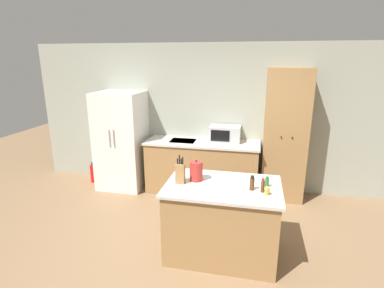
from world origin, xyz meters
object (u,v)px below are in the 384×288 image
spice_bottle_green_herb (267,182)px  fire_extinguisher (94,173)px  kettle (196,171)px  pantry_cabinet (285,136)px  spice_bottle_short_red (267,191)px  spice_bottle_amber_oil (263,186)px  microwave (225,134)px  refrigerator (122,140)px  spice_bottle_tall_dark (252,183)px  knife_block (180,173)px

spice_bottle_green_herb → fire_extinguisher: 3.68m
kettle → pantry_cabinet: bearing=55.9°
fire_extinguisher → pantry_cabinet: bearing=1.4°
pantry_cabinet → spice_bottle_short_red: bearing=-99.5°
spice_bottle_amber_oil → kettle: 0.80m
pantry_cabinet → spice_bottle_green_herb: pantry_cabinet is taller
microwave → fire_extinguisher: microwave is taller
kettle → fire_extinguisher: kettle is taller
microwave → spice_bottle_amber_oil: (0.63, -1.95, -0.09)m
spice_bottle_short_red → kettle: size_ratio=0.35×
refrigerator → microwave: (1.88, 0.18, 0.19)m
spice_bottle_short_red → spice_bottle_tall_dark: bearing=149.9°
pantry_cabinet → spice_bottle_short_red: 1.98m
refrigerator → spice_bottle_green_herb: refrigerator is taller
microwave → refrigerator: bearing=-174.6°
microwave → kettle: microwave is taller
spice_bottle_amber_oil → kettle: (-0.78, 0.17, 0.04)m
kettle → spice_bottle_amber_oil: bearing=-12.6°
spice_bottle_amber_oil → fire_extinguisher: bearing=150.3°
pantry_cabinet → spice_bottle_short_red: (-0.32, -1.94, -0.15)m
spice_bottle_tall_dark → fire_extinguisher: (-3.03, 1.76, -0.81)m
spice_bottle_green_herb → kettle: kettle is taller
microwave → fire_extinguisher: bearing=-176.5°
spice_bottle_short_red → spice_bottle_green_herb: 0.21m
knife_block → kettle: (0.17, 0.12, -0.01)m
spice_bottle_short_red → pantry_cabinet: bearing=80.5°
pantry_cabinet → microwave: bearing=176.3°
kettle → fire_extinguisher: (-2.37, 1.62, -0.85)m
spice_bottle_tall_dark → spice_bottle_short_red: spice_bottle_tall_dark is taller
refrigerator → spice_bottle_amber_oil: bearing=-35.2°
spice_bottle_tall_dark → fire_extinguisher: 3.60m
spice_bottle_green_herb → fire_extinguisher: (-3.20, 1.64, -0.79)m
refrigerator → kettle: (1.72, -1.59, 0.14)m
refrigerator → fire_extinguisher: refrigerator is taller
pantry_cabinet → knife_block: 2.26m
microwave → knife_block: bearing=-99.6°
microwave → spice_bottle_short_red: (0.68, -2.01, -0.12)m
fire_extinguisher → refrigerator: bearing=-2.2°
refrigerator → microwave: bearing=5.4°
spice_bottle_tall_dark → microwave: bearing=105.0°
spice_bottle_amber_oil → spice_bottle_tall_dark: bearing=163.1°
knife_block → spice_bottle_green_herb: size_ratio=2.75×
microwave → pantry_cabinet: bearing=-3.7°
refrigerator → knife_block: refrigerator is taller
spice_bottle_tall_dark → fire_extinguisher: bearing=149.9°
spice_bottle_amber_oil → kettle: size_ratio=0.62×
spice_bottle_amber_oil → fire_extinguisher: size_ratio=0.40×
spice_bottle_tall_dark → spice_bottle_amber_oil: spice_bottle_tall_dark is taller
refrigerator → pantry_cabinet: pantry_cabinet is taller
spice_bottle_short_red → spice_bottle_amber_oil: (-0.05, 0.06, 0.03)m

